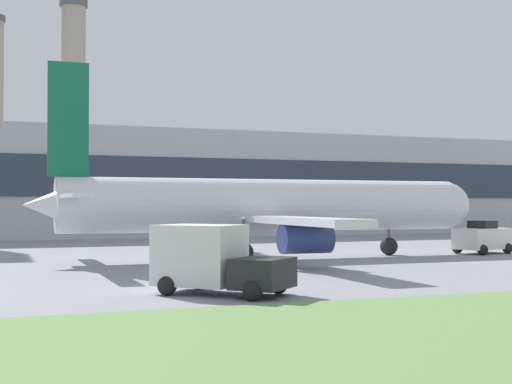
{
  "coord_description": "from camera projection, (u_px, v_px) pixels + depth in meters",
  "views": [
    {
      "loc": [
        -14.42,
        -39.25,
        3.24
      ],
      "look_at": [
        0.37,
        0.37,
        3.98
      ],
      "focal_mm": 50.0,
      "sensor_mm": 36.0,
      "label": 1
    }
  ],
  "objects": [
    {
      "name": "ground_plane",
      "position": [
        252.0,
        260.0,
        41.75
      ],
      "size": [
        400.0,
        400.0,
        0.0
      ],
      "primitive_type": "plane",
      "color": "gray"
    },
    {
      "name": "terminal_building",
      "position": [
        126.0,
        180.0,
        74.24
      ],
      "size": [
        87.15,
        14.27,
        25.56
      ],
      "color": "#B2B2B7",
      "rests_on": "ground_plane"
    },
    {
      "name": "smokestack_right",
      "position": [
        73.0,
        112.0,
        103.14
      ],
      "size": [
        4.02,
        4.02,
        33.02
      ],
      "color": "gray",
      "rests_on": "ground_plane"
    },
    {
      "name": "airplane",
      "position": [
        264.0,
        207.0,
        42.46
      ],
      "size": [
        28.13,
        25.91,
        10.96
      ],
      "color": "silver",
      "rests_on": "ground_plane"
    },
    {
      "name": "pushback_tug",
      "position": [
        482.0,
        238.0,
        46.88
      ],
      "size": [
        4.29,
        3.33,
        2.17
      ],
      "color": "white",
      "rests_on": "ground_plane"
    },
    {
      "name": "fuel_truck",
      "position": [
        214.0,
        260.0,
        25.66
      ],
      "size": [
        4.96,
        5.03,
        2.5
      ],
      "color": "#232328",
      "rests_on": "ground_plane"
    }
  ]
}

